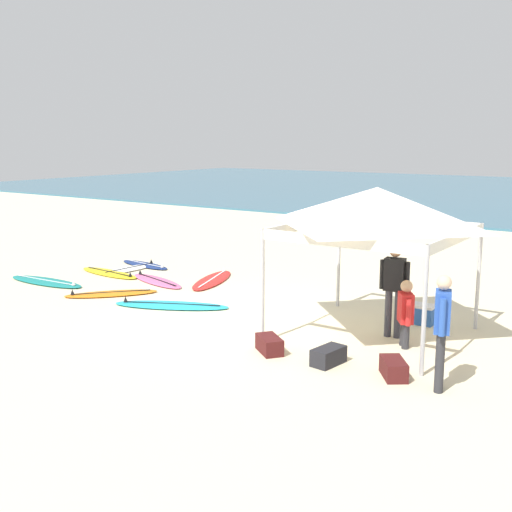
{
  "coord_description": "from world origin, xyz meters",
  "views": [
    {
      "loc": [
        7.16,
        -10.02,
        3.6
      ],
      "look_at": [
        -0.69,
        1.43,
        1.0
      ],
      "focal_mm": 44.07,
      "sensor_mm": 36.0,
      "label": 1
    }
  ],
  "objects_px": {
    "person_red": "(406,311)",
    "surfboard_pink": "(157,281)",
    "surfboard_navy": "(145,265)",
    "person_blue": "(442,325)",
    "canopy_tent": "(377,207)",
    "cooler_box": "(422,314)",
    "surfboard_white": "(130,269)",
    "surfboard_orange": "(111,294)",
    "surfboard_red": "(212,280)",
    "surfboard_cyan": "(171,305)",
    "surfboard_yellow": "(109,273)",
    "gear_bag_by_pole": "(328,356)",
    "gear_bag_on_sand": "(269,345)",
    "surfboard_teal": "(46,281)",
    "person_black": "(394,285)",
    "gear_bag_near_tent": "(394,368)"
  },
  "relations": [
    {
      "from": "surfboard_navy",
      "to": "gear_bag_near_tent",
      "type": "bearing_deg",
      "value": -23.82
    },
    {
      "from": "surfboard_pink",
      "to": "surfboard_teal",
      "type": "height_order",
      "value": "same"
    },
    {
      "from": "surfboard_white",
      "to": "gear_bag_on_sand",
      "type": "height_order",
      "value": "gear_bag_on_sand"
    },
    {
      "from": "surfboard_teal",
      "to": "person_blue",
      "type": "relative_size",
      "value": 1.47
    },
    {
      "from": "person_black",
      "to": "gear_bag_on_sand",
      "type": "relative_size",
      "value": 2.85
    },
    {
      "from": "surfboard_orange",
      "to": "surfboard_teal",
      "type": "xyz_separation_m",
      "value": [
        -2.3,
        -0.05,
        -0.0
      ]
    },
    {
      "from": "canopy_tent",
      "to": "cooler_box",
      "type": "relative_size",
      "value": 6.14
    },
    {
      "from": "surfboard_teal",
      "to": "person_blue",
      "type": "distance_m",
      "value": 10.59
    },
    {
      "from": "surfboard_navy",
      "to": "person_blue",
      "type": "bearing_deg",
      "value": -22.73
    },
    {
      "from": "gear_bag_on_sand",
      "to": "surfboard_teal",
      "type": "bearing_deg",
      "value": 170.92
    },
    {
      "from": "surfboard_pink",
      "to": "cooler_box",
      "type": "distance_m",
      "value": 6.86
    },
    {
      "from": "person_red",
      "to": "surfboard_pink",
      "type": "bearing_deg",
      "value": 169.8
    },
    {
      "from": "surfboard_white",
      "to": "person_blue",
      "type": "relative_size",
      "value": 1.17
    },
    {
      "from": "person_blue",
      "to": "surfboard_navy",
      "type": "bearing_deg",
      "value": 157.27
    },
    {
      "from": "canopy_tent",
      "to": "surfboard_navy",
      "type": "bearing_deg",
      "value": 164.13
    },
    {
      "from": "surfboard_white",
      "to": "gear_bag_by_pole",
      "type": "bearing_deg",
      "value": -23.36
    },
    {
      "from": "surfboard_orange",
      "to": "surfboard_white",
      "type": "distance_m",
      "value": 2.86
    },
    {
      "from": "surfboard_navy",
      "to": "gear_bag_near_tent",
      "type": "distance_m",
      "value": 10.07
    },
    {
      "from": "surfboard_yellow",
      "to": "gear_bag_by_pole",
      "type": "bearing_deg",
      "value": -18.85
    },
    {
      "from": "canopy_tent",
      "to": "cooler_box",
      "type": "bearing_deg",
      "value": 67.88
    },
    {
      "from": "surfboard_white",
      "to": "surfboard_cyan",
      "type": "bearing_deg",
      "value": -32.43
    },
    {
      "from": "canopy_tent",
      "to": "surfboard_navy",
      "type": "xyz_separation_m",
      "value": [
        -8.07,
        2.3,
        -2.35
      ]
    },
    {
      "from": "surfboard_navy",
      "to": "surfboard_white",
      "type": "xyz_separation_m",
      "value": [
        0.06,
        -0.65,
        -0.0
      ]
    },
    {
      "from": "surfboard_navy",
      "to": "cooler_box",
      "type": "bearing_deg",
      "value": -7.07
    },
    {
      "from": "gear_bag_on_sand",
      "to": "cooler_box",
      "type": "bearing_deg",
      "value": 63.7
    },
    {
      "from": "surfboard_cyan",
      "to": "gear_bag_near_tent",
      "type": "xyz_separation_m",
      "value": [
        5.58,
        -1.15,
        0.1
      ]
    },
    {
      "from": "person_blue",
      "to": "person_black",
      "type": "bearing_deg",
      "value": 127.69
    },
    {
      "from": "surfboard_orange",
      "to": "person_blue",
      "type": "height_order",
      "value": "person_blue"
    },
    {
      "from": "canopy_tent",
      "to": "person_blue",
      "type": "xyz_separation_m",
      "value": [
        1.87,
        -1.87,
        -1.4
      ]
    },
    {
      "from": "surfboard_red",
      "to": "gear_bag_on_sand",
      "type": "distance_m",
      "value": 5.62
    },
    {
      "from": "surfboard_white",
      "to": "person_black",
      "type": "relative_size",
      "value": 1.17
    },
    {
      "from": "person_red",
      "to": "cooler_box",
      "type": "bearing_deg",
      "value": 98.93
    },
    {
      "from": "surfboard_cyan",
      "to": "surfboard_yellow",
      "type": "bearing_deg",
      "value": 156.75
    },
    {
      "from": "canopy_tent",
      "to": "surfboard_yellow",
      "type": "xyz_separation_m",
      "value": [
        -8.07,
        0.94,
        -2.35
      ]
    },
    {
      "from": "surfboard_cyan",
      "to": "gear_bag_by_pole",
      "type": "distance_m",
      "value": 4.66
    },
    {
      "from": "surfboard_teal",
      "to": "gear_bag_near_tent",
      "type": "height_order",
      "value": "gear_bag_near_tent"
    },
    {
      "from": "surfboard_red",
      "to": "surfboard_cyan",
      "type": "xyz_separation_m",
      "value": [
        0.8,
        -2.46,
        -0.0
      ]
    },
    {
      "from": "surfboard_navy",
      "to": "cooler_box",
      "type": "distance_m",
      "value": 8.64
    },
    {
      "from": "person_blue",
      "to": "gear_bag_near_tent",
      "type": "xyz_separation_m",
      "value": [
        -0.73,
        0.1,
        -0.85
      ]
    },
    {
      "from": "gear_bag_by_pole",
      "to": "surfboard_red",
      "type": "bearing_deg",
      "value": 145.26
    },
    {
      "from": "surfboard_yellow",
      "to": "gear_bag_on_sand",
      "type": "xyz_separation_m",
      "value": [
        7.02,
        -2.84,
        0.1
      ]
    },
    {
      "from": "surfboard_white",
      "to": "person_red",
      "type": "xyz_separation_m",
      "value": [
        8.76,
        -1.97,
        0.62
      ]
    },
    {
      "from": "surfboard_orange",
      "to": "surfboard_pink",
      "type": "xyz_separation_m",
      "value": [
        -0.05,
        1.6,
        -0.0
      ]
    },
    {
      "from": "surfboard_yellow",
      "to": "gear_bag_by_pole",
      "type": "height_order",
      "value": "gear_bag_by_pole"
    },
    {
      "from": "surfboard_orange",
      "to": "surfboard_red",
      "type": "distance_m",
      "value": 2.69
    },
    {
      "from": "gear_bag_by_pole",
      "to": "surfboard_navy",
      "type": "bearing_deg",
      "value": 153.04
    },
    {
      "from": "surfboard_cyan",
      "to": "person_red",
      "type": "relative_size",
      "value": 2.17
    },
    {
      "from": "surfboard_cyan",
      "to": "surfboard_navy",
      "type": "distance_m",
      "value": 4.66
    },
    {
      "from": "surfboard_red",
      "to": "person_blue",
      "type": "xyz_separation_m",
      "value": [
        7.12,
        -3.71,
        0.95
      ]
    },
    {
      "from": "surfboard_red",
      "to": "cooler_box",
      "type": "height_order",
      "value": "cooler_box"
    }
  ]
}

